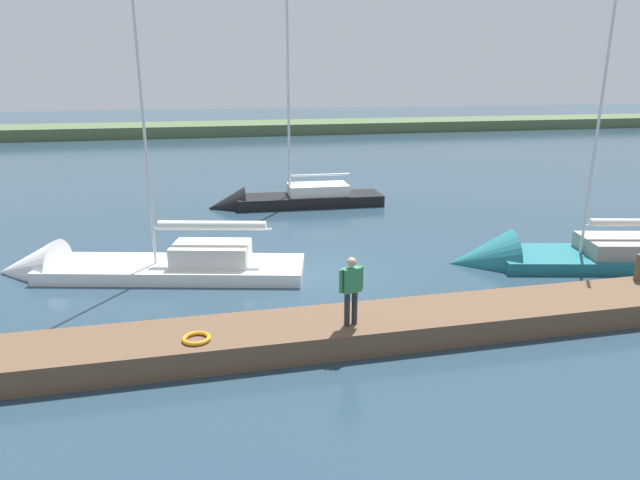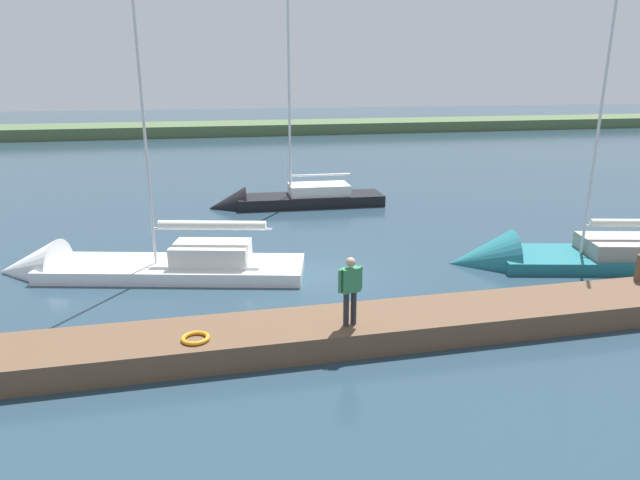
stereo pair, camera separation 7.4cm
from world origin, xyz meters
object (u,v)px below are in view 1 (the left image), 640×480
Objects in this scene: sailboat_far_left at (122,270)px; mooring_post_near at (639,267)px; sailboat_behind_pier at (550,262)px; life_ring_buoy at (197,338)px; sailboat_inner_slip at (286,203)px; person_on_dock at (351,286)px.

mooring_post_near is at bearing 173.41° from sailboat_far_left.
sailboat_behind_pier is (0.48, -3.48, -0.93)m from mooring_post_near.
life_ring_buoy is (12.84, 1.10, -0.35)m from mooring_post_near.
sailboat_behind_pier is at bearing 126.96° from sailboat_inner_slip.
mooring_post_near is at bearing 111.28° from sailboat_behind_pier.
person_on_dock is (9.16, 1.06, 0.60)m from mooring_post_near.
life_ring_buoy is at bearing 75.90° from sailboat_inner_slip.
sailboat_inner_slip is at bearing -42.15° from sailboat_behind_pier.
sailboat_inner_slip is at bearing -61.04° from mooring_post_near.
mooring_post_near is 0.07× the size of sailboat_inner_slip.
sailboat_inner_slip is at bearing -114.45° from sailboat_far_left.
sailboat_behind_pier is at bearing -159.69° from life_ring_buoy.
mooring_post_near is 1.20× the size of life_ring_buoy.
sailboat_far_left is at bearing 4.87° from sailboat_behind_pier.
life_ring_buoy is 0.06× the size of sailboat_behind_pier.
mooring_post_near is 12.89m from life_ring_buoy.
person_on_dock is at bearing -179.46° from life_ring_buoy.
person_on_dock is (1.05, 15.72, 1.46)m from sailboat_inner_slip.
sailboat_behind_pier is (-7.64, 11.18, -0.07)m from sailboat_inner_slip.
life_ring_buoy is 16.46m from sailboat_inner_slip.
sailboat_far_left is at bearing 54.15° from sailboat_inner_slip.
mooring_post_near is at bearing -97.43° from person_on_dock.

